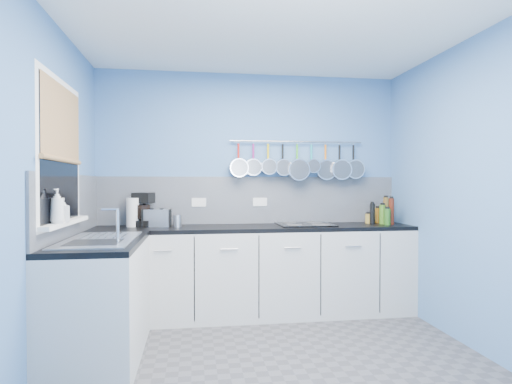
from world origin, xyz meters
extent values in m
cube|color=#47474C|center=(0.00, 0.00, -0.01)|extent=(3.20, 3.00, 0.02)
cube|color=white|center=(0.00, 0.00, 2.51)|extent=(3.20, 3.00, 0.02)
cube|color=#4A76AE|center=(0.00, 1.51, 1.25)|extent=(3.20, 0.02, 2.50)
cube|color=#4A76AE|center=(0.00, -1.51, 1.25)|extent=(3.20, 0.02, 2.50)
cube|color=#4A76AE|center=(-1.61, 0.00, 1.25)|extent=(0.02, 3.00, 2.50)
cube|color=#4A76AE|center=(1.61, 0.00, 1.25)|extent=(0.02, 3.00, 2.50)
cube|color=gray|center=(0.00, 1.49, 1.15)|extent=(3.20, 0.02, 0.50)
cube|color=gray|center=(-1.59, 0.60, 1.15)|extent=(0.02, 1.80, 0.50)
cube|color=#BCBBB8|center=(0.00, 1.20, 0.43)|extent=(3.20, 0.60, 0.86)
cube|color=black|center=(0.00, 1.20, 0.88)|extent=(3.20, 0.60, 0.04)
cube|color=#BCBBB8|center=(-1.30, 0.30, 0.43)|extent=(0.60, 1.20, 0.86)
cube|color=black|center=(-1.30, 0.30, 0.88)|extent=(0.60, 1.20, 0.04)
cube|color=white|center=(-1.58, 0.30, 1.55)|extent=(0.01, 1.00, 1.10)
cube|color=black|center=(-1.57, 0.30, 1.55)|extent=(0.01, 0.90, 1.00)
cube|color=tan|center=(-1.56, 0.30, 1.77)|extent=(0.01, 0.90, 0.55)
cube|color=white|center=(-1.55, 0.30, 1.04)|extent=(0.10, 0.98, 0.03)
cube|color=silver|center=(-1.30, 0.30, 0.90)|extent=(0.50, 0.95, 0.01)
cube|color=white|center=(-0.55, 1.48, 1.13)|extent=(0.15, 0.01, 0.09)
cube|color=white|center=(0.10, 1.48, 1.13)|extent=(0.15, 0.01, 0.09)
cylinder|color=silver|center=(0.50, 1.45, 1.78)|extent=(1.45, 0.02, 0.02)
imported|color=white|center=(-1.53, 0.06, 1.17)|extent=(0.10, 0.10, 0.24)
imported|color=white|center=(-1.53, 0.20, 1.14)|extent=(0.10, 0.10, 0.17)
cylinder|color=white|center=(-1.20, 1.30, 1.04)|extent=(0.15, 0.15, 0.28)
cube|color=silver|center=(-0.97, 1.29, 0.99)|extent=(0.29, 0.19, 0.17)
cylinder|color=silver|center=(-0.76, 1.22, 0.96)|extent=(0.10, 0.10, 0.12)
cube|color=black|center=(0.53, 1.23, 0.91)|extent=(0.55, 0.49, 0.01)
cylinder|color=brown|center=(1.47, 1.34, 1.04)|extent=(0.06, 0.06, 0.28)
cylinder|color=#8C5914|center=(1.37, 1.33, 0.98)|extent=(0.05, 0.05, 0.16)
cylinder|color=olive|center=(1.26, 1.31, 0.95)|extent=(0.07, 0.07, 0.10)
cylinder|color=black|center=(1.47, 1.22, 0.98)|extent=(0.06, 0.06, 0.16)
cylinder|color=#3F721E|center=(1.37, 1.21, 1.00)|extent=(0.07, 0.07, 0.20)
cylinder|color=black|center=(1.26, 1.22, 1.01)|extent=(0.05, 0.05, 0.22)
cylinder|color=#4C190C|center=(1.43, 1.14, 1.04)|extent=(0.05, 0.05, 0.27)
cylinder|color=#265919|center=(1.37, 1.10, 0.98)|extent=(0.06, 0.06, 0.17)
camera|label=1|loc=(-0.60, -2.99, 1.32)|focal=29.64mm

